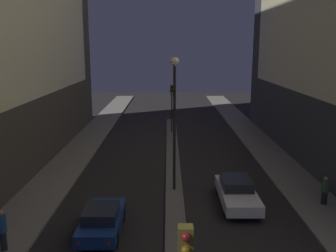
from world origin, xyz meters
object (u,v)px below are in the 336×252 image
Objects in this scene: pedestrian_on_left_sidewalk at (3,229)px; pedestrian_on_right_sidewalk at (325,190)px; car_left_lane at (102,220)px; street_lamp at (175,102)px; car_right_lane at (237,192)px; traffic_light_mid at (172,98)px.

pedestrian_on_left_sidewalk is 16.04m from pedestrian_on_right_sidewalk.
car_left_lane is 4.19m from pedestrian_on_left_sidewalk.
street_lamp is 4.34× the size of pedestrian_on_left_sidewalk.
car_left_lane is (-3.39, -5.18, -4.70)m from street_lamp.
street_lamp reaches higher than car_right_lane.
pedestrian_on_left_sidewalk reaches higher than car_right_lane.
street_lamp is 9.48m from pedestrian_on_right_sidewalk.
traffic_light_mid is 15.36m from street_lamp.
pedestrian_on_right_sidewalk reaches higher than car_right_lane.
pedestrian_on_right_sidewalk is (4.69, -0.23, 0.20)m from car_right_lane.
traffic_light_mid is 19.30m from pedestrian_on_right_sidewalk.
car_right_lane is (6.79, 3.34, 0.01)m from car_left_lane.
pedestrian_on_right_sidewalk is at bearing 17.16° from pedestrian_on_left_sidewalk.
street_lamp reaches higher than traffic_light_mid.
pedestrian_on_left_sidewalk is (-7.24, -6.81, -4.33)m from street_lamp.
pedestrian_on_left_sidewalk reaches higher than pedestrian_on_right_sidewalk.
traffic_light_mid is 17.65m from car_right_lane.
street_lamp is at bearing 56.77° from car_left_lane.
car_left_lane is at bearing -99.43° from traffic_light_mid.
car_left_lane is at bearing -164.86° from pedestrian_on_right_sidewalk.
street_lamp is 6.08m from car_right_lane.
car_left_lane is 11.90m from pedestrian_on_right_sidewalk.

